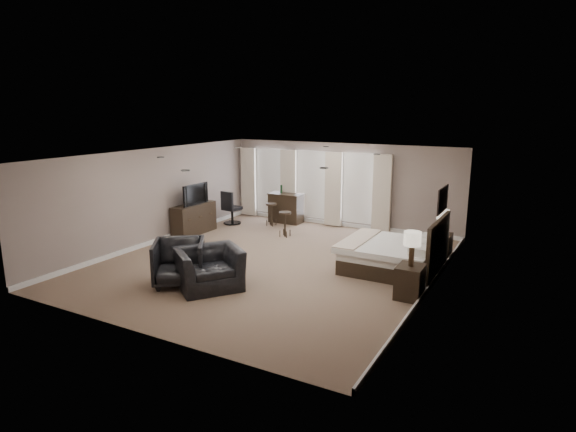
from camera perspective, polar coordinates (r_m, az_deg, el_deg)
The scene contains 16 objects.
room at distance 11.34m, azimuth -1.86°, elevation 0.70°, with size 7.60×8.60×2.64m.
window_bay at distance 15.38m, azimuth 2.75°, elevation 3.53°, with size 5.25×0.20×2.30m.
bed at distance 11.26m, azimuth 11.86°, elevation -3.01°, with size 2.08×1.98×1.32m, color silver.
nightstand_near at distance 9.80m, azimuth 14.25°, elevation -7.58°, with size 0.49×0.60×0.66m, color black.
nightstand_far at distance 12.51m, azimuth 17.66°, elevation -3.41°, with size 0.47×0.57×0.62m, color black.
lamp_near at distance 9.59m, azimuth 14.47°, elevation -3.81°, with size 0.33×0.33×0.69m, color beige.
lamp_far at distance 12.36m, azimuth 17.85°, elevation -0.67°, with size 0.30×0.30×0.61m, color beige.
wall_art at distance 10.76m, azimuth 17.83°, elevation 1.87°, with size 0.04×0.96×0.56m, color slate.
dresser at distance 14.49m, azimuth -11.09°, elevation -0.33°, with size 0.49×1.53×0.89m, color black.
tv at distance 14.38m, azimuth -11.17°, elevation 1.66°, with size 1.06×0.61×0.14m, color black.
armchair_near at distance 10.08m, azimuth -9.39°, elevation -5.37°, with size 1.29×0.84×1.12m, color black.
armchair_far at distance 10.42m, azimuth -12.78°, elevation -5.12°, with size 1.03×0.96×1.06m, color black.
bar_counter at distance 15.59m, azimuth -0.24°, elevation 0.98°, with size 1.10×0.57×0.96m, color black.
bar_stool_left at distance 15.19m, azimuth -1.99°, elevation 0.19°, with size 0.34×0.34×0.72m, color black.
bar_stool_right at distance 13.89m, azimuth -0.36°, elevation -0.98°, with size 0.35×0.35×0.73m, color black.
desk_chair at distance 15.47m, azimuth -6.65°, elevation 1.03°, with size 0.55×0.55×1.08m, color black.
Camera 1 is at (5.66, -9.53, 3.68)m, focal length 30.00 mm.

